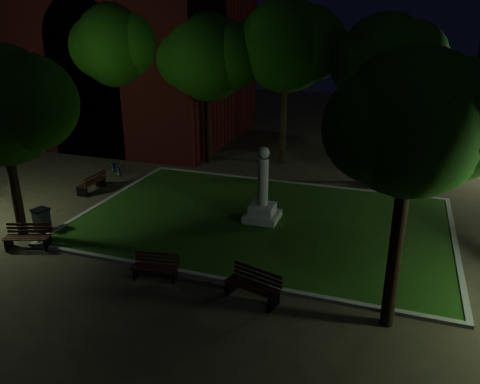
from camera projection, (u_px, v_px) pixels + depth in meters
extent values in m
plane|color=#3D3323|center=(247.00, 241.00, 18.20)|extent=(80.00, 80.00, 0.00)
cube|color=#1D3F0F|center=(262.00, 220.00, 19.95)|extent=(15.00, 10.00, 0.08)
cube|color=slate|center=(218.00, 279.00, 15.43)|extent=(15.40, 0.20, 0.12)
cube|color=slate|center=(290.00, 183.00, 24.46)|extent=(15.40, 0.20, 0.12)
cube|color=slate|center=(110.00, 199.00, 22.30)|extent=(0.20, 10.00, 0.12)
cube|color=slate|center=(456.00, 247.00, 17.59)|extent=(0.20, 10.00, 0.12)
cube|color=gray|center=(262.00, 216.00, 19.89)|extent=(1.40, 1.40, 0.30)
cube|color=gray|center=(262.00, 209.00, 19.76)|extent=(1.00, 1.00, 0.40)
cylinder|color=gray|center=(263.00, 182.00, 19.35)|extent=(0.44, 0.44, 2.00)
sphere|color=gray|center=(263.00, 153.00, 18.91)|extent=(0.50, 0.50, 0.50)
cube|color=#49110E|center=(96.00, 28.00, 32.93)|extent=(20.00, 12.00, 15.00)
cube|color=black|center=(100.00, 97.00, 29.41)|extent=(5.00, 3.00, 7.00)
cylinder|color=black|center=(94.00, 39.00, 28.19)|extent=(5.00, 3.00, 5.00)
plane|color=#E6531B|center=(111.00, 94.00, 30.47)|extent=(6.30, 0.00, 6.30)
cylinder|color=black|center=(16.00, 191.00, 17.80)|extent=(0.36, 0.36, 3.92)
sphere|color=#194C0C|center=(0.00, 105.00, 16.66)|extent=(4.37, 4.37, 4.37)
sphere|color=#194C0C|center=(29.00, 103.00, 16.46)|extent=(3.49, 3.49, 3.49)
cylinder|color=black|center=(208.00, 124.00, 27.42)|extent=(0.36, 0.36, 4.62)
sphere|color=#194C0C|center=(206.00, 58.00, 26.11)|extent=(4.85, 4.85, 4.85)
sphere|color=#194C0C|center=(228.00, 56.00, 25.87)|extent=(3.88, 3.88, 3.88)
sphere|color=#194C0C|center=(188.00, 59.00, 26.18)|extent=(3.64, 3.64, 3.64)
cylinder|color=black|center=(377.00, 137.00, 23.91)|extent=(0.36, 0.36, 4.88)
sphere|color=#194C0C|center=(385.00, 60.00, 22.59)|extent=(4.51, 4.51, 4.51)
sphere|color=#194C0C|center=(409.00, 58.00, 22.38)|extent=(3.61, 3.61, 3.61)
sphere|color=#194C0C|center=(365.00, 62.00, 22.64)|extent=(3.38, 3.38, 3.38)
cylinder|color=black|center=(395.00, 250.00, 12.44)|extent=(0.36, 0.36, 4.65)
sphere|color=#194C0C|center=(412.00, 123.00, 11.25)|extent=(3.70, 3.70, 3.70)
sphere|color=#194C0C|center=(454.00, 120.00, 11.10)|extent=(2.96, 2.96, 2.96)
sphere|color=#194C0C|center=(379.00, 128.00, 11.24)|extent=(2.77, 2.77, 2.77)
cylinder|color=black|center=(124.00, 115.00, 28.35)|extent=(0.36, 0.36, 5.24)
sphere|color=#194C0C|center=(118.00, 45.00, 26.93)|extent=(4.86, 4.86, 4.86)
sphere|color=#194C0C|center=(138.00, 43.00, 26.70)|extent=(3.88, 3.88, 3.88)
sphere|color=#194C0C|center=(101.00, 47.00, 27.00)|extent=(3.64, 3.64, 3.64)
cylinder|color=black|center=(283.00, 120.00, 27.08)|extent=(0.36, 0.36, 5.19)
sphere|color=#194C0C|center=(286.00, 46.00, 25.64)|extent=(5.09, 5.09, 5.09)
sphere|color=#194C0C|center=(309.00, 44.00, 25.39)|extent=(4.07, 4.07, 4.07)
sphere|color=#194C0C|center=(266.00, 48.00, 25.73)|extent=(3.82, 3.82, 3.82)
cylinder|color=black|center=(118.00, 119.00, 30.30)|extent=(0.12, 0.12, 3.99)
cylinder|color=black|center=(115.00, 88.00, 29.61)|extent=(0.90, 0.08, 0.08)
sphere|color=#D8FFD8|center=(109.00, 88.00, 29.75)|extent=(0.28, 0.28, 0.28)
sphere|color=#D8FFD8|center=(121.00, 88.00, 29.47)|extent=(0.28, 0.28, 0.28)
cube|color=black|center=(136.00, 271.00, 15.59)|extent=(0.15, 0.53, 0.42)
cube|color=black|center=(175.00, 275.00, 15.39)|extent=(0.15, 0.53, 0.42)
cube|color=#33180F|center=(153.00, 270.00, 15.22)|extent=(1.52, 0.35, 0.04)
cube|color=#33180F|center=(154.00, 268.00, 15.35)|extent=(1.52, 0.35, 0.04)
cube|color=#33180F|center=(156.00, 266.00, 15.47)|extent=(1.52, 0.35, 0.04)
cube|color=#33180F|center=(157.00, 264.00, 15.59)|extent=(1.52, 0.35, 0.04)
cube|color=#33180F|center=(157.00, 261.00, 15.61)|extent=(1.51, 0.32, 0.09)
cube|color=#33180F|center=(157.00, 257.00, 15.57)|extent=(1.51, 0.32, 0.09)
cube|color=#33180F|center=(157.00, 254.00, 15.52)|extent=(1.51, 0.32, 0.09)
cube|color=black|center=(232.00, 285.00, 14.73)|extent=(0.23, 0.60, 0.48)
cube|color=black|center=(274.00, 301.00, 13.89)|extent=(0.23, 0.60, 0.48)
cube|color=#33180F|center=(248.00, 289.00, 14.04)|extent=(1.72, 0.59, 0.04)
cube|color=#33180F|center=(251.00, 287.00, 14.15)|extent=(1.72, 0.59, 0.04)
cube|color=#33180F|center=(254.00, 285.00, 14.27)|extent=(1.72, 0.59, 0.04)
cube|color=#33180F|center=(256.00, 283.00, 14.39)|extent=(1.72, 0.59, 0.04)
cube|color=#33180F|center=(258.00, 279.00, 14.40)|extent=(1.71, 0.55, 0.11)
cube|color=#33180F|center=(258.00, 274.00, 14.35)|extent=(1.71, 0.55, 0.11)
cube|color=#33180F|center=(258.00, 270.00, 14.29)|extent=(1.71, 0.55, 0.11)
cube|color=black|center=(9.00, 243.00, 17.52)|extent=(0.25, 0.56, 0.46)
cube|color=black|center=(48.00, 243.00, 17.53)|extent=(0.25, 0.56, 0.46)
cube|color=#33180F|center=(25.00, 240.00, 17.23)|extent=(1.61, 0.65, 0.04)
cube|color=#33180F|center=(26.00, 238.00, 17.36)|extent=(1.61, 0.65, 0.04)
cube|color=#33180F|center=(28.00, 236.00, 17.50)|extent=(1.61, 0.65, 0.04)
cube|color=#33180F|center=(30.00, 235.00, 17.64)|extent=(1.61, 0.65, 0.04)
cube|color=#33180F|center=(30.00, 231.00, 17.66)|extent=(1.60, 0.62, 0.10)
cube|color=#33180F|center=(29.00, 228.00, 17.61)|extent=(1.60, 0.62, 0.10)
cube|color=#33180F|center=(29.00, 224.00, 17.56)|extent=(1.60, 0.62, 0.10)
cube|color=black|center=(101.00, 182.00, 24.00)|extent=(0.60, 0.07, 0.48)
cube|color=black|center=(82.00, 192.00, 22.64)|extent=(0.60, 0.07, 0.48)
cube|color=#33180F|center=(87.00, 182.00, 23.30)|extent=(0.13, 1.75, 0.04)
cube|color=#33180F|center=(90.00, 182.00, 23.26)|extent=(0.13, 1.75, 0.04)
cube|color=#33180F|center=(92.00, 182.00, 23.21)|extent=(0.13, 1.75, 0.04)
cube|color=#33180F|center=(95.00, 183.00, 23.17)|extent=(0.13, 1.75, 0.04)
cube|color=#33180F|center=(96.00, 181.00, 23.11)|extent=(0.09, 1.75, 0.11)
cube|color=#33180F|center=(95.00, 178.00, 23.06)|extent=(0.09, 1.75, 0.11)
cube|color=#33180F|center=(95.00, 175.00, 23.00)|extent=(0.09, 1.75, 0.11)
cube|color=black|center=(392.00, 182.00, 24.12)|extent=(0.10, 0.51, 0.41)
cube|color=black|center=(366.00, 180.00, 24.41)|extent=(0.10, 0.51, 0.41)
cube|color=#33180F|center=(379.00, 176.00, 24.38)|extent=(1.47, 0.22, 0.04)
cube|color=#33180F|center=(379.00, 177.00, 24.26)|extent=(1.47, 0.22, 0.04)
cube|color=#33180F|center=(379.00, 178.00, 24.14)|extent=(1.47, 0.22, 0.04)
cube|color=#33180F|center=(380.00, 178.00, 24.03)|extent=(1.47, 0.22, 0.04)
cube|color=#33180F|center=(380.00, 177.00, 23.95)|extent=(1.47, 0.19, 0.09)
cube|color=#33180F|center=(380.00, 175.00, 23.90)|extent=(1.47, 0.19, 0.09)
cube|color=#33180F|center=(380.00, 172.00, 23.86)|extent=(1.47, 0.19, 0.09)
cube|color=black|center=(42.00, 221.00, 18.90)|extent=(0.58, 0.58, 0.91)
cube|color=black|center=(40.00, 210.00, 18.73)|extent=(0.65, 0.65, 0.06)
imported|color=black|center=(116.00, 167.00, 25.92)|extent=(1.49, 1.32, 0.78)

